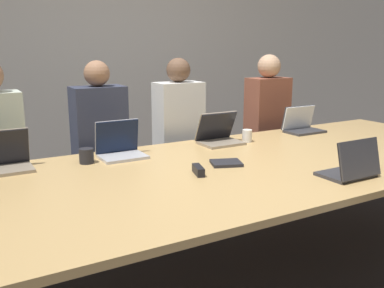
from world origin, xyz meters
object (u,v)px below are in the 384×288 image
Objects in this scene: cup_far_midleft at (86,156)px; stapler at (198,170)px; laptop_far_right at (301,124)px; laptop_near_midright at (352,167)px; laptop_far_center at (218,134)px; person_far_midleft at (101,154)px; cup_near_midright at (371,161)px; laptop_far_midleft at (120,146)px; person_far_right at (267,130)px; cup_far_center at (247,136)px; person_far_center at (179,142)px; laptop_far_left at (3,159)px.

cup_far_midleft is 0.63× the size of stapler.
laptop_far_right is 1.37m from laptop_near_midright.
laptop_far_center is (1.07, 0.06, 0.02)m from cup_far_midleft.
cup_near_midright is at bearing -50.42° from person_far_midleft.
laptop_far_midleft is 3.14× the size of cup_far_midleft.
cup_far_center is at bearing -140.07° from person_far_right.
person_far_center is at bearing 84.08° from stapler.
laptop_far_right is 0.68m from cup_far_center.
person_far_midleft reaches higher than cup_far_midleft.
cup_far_center is at bearing -16.50° from laptop_far_center.
person_far_center is 9.03× the size of stapler.
person_far_midleft reaches higher than laptop_near_midright.
laptop_near_midright is at bearing -92.98° from cup_far_center.
cup_near_midright is 1.08m from stapler.
laptop_far_midleft reaches higher than cup_near_midright.
person_far_center is at bearing 121.44° from cup_far_center.
cup_far_center is (0.23, -0.07, -0.02)m from laptop_far_center.
laptop_far_left reaches higher than laptop_far_right.
person_far_center reaches higher than stapler.
laptop_far_midleft is at bearing 139.51° from cup_near_midright.
person_far_center is at bearing 16.40° from laptop_far_left.
person_far_right is at bearing 73.43° from cup_near_midright.
laptop_near_midright is at bearing -41.10° from cup_far_midleft.
laptop_far_midleft is at bearing -90.06° from person_far_midleft.
laptop_far_center is at bearing 163.50° from cup_far_center.
laptop_far_right is 0.90m from laptop_far_center.
person_far_right is at bearing 10.30° from laptop_far_left.
cup_near_midright is (1.25, -1.07, -0.02)m from laptop_far_midleft.
laptop_far_left is (-0.74, -0.40, 0.15)m from person_far_midleft.
person_far_right is 1.79m from laptop_far_midleft.
laptop_far_center is at bearing -28.20° from person_far_midleft.
laptop_near_midright is 0.22× the size of person_far_center.
person_far_right is at bearing 28.64° from laptop_far_center.
laptop_far_right is at bearing -0.51° from laptop_far_left.
cup_far_center is (0.33, -0.54, 0.12)m from person_far_center.
laptop_near_midright reaches higher than cup_far_midleft.
laptop_far_right is 0.48m from person_far_right.
laptop_far_center is (1.56, -0.04, -0.00)m from laptop_far_left.
laptop_far_right is 1.05× the size of laptop_far_center.
cup_near_midright is 0.07× the size of person_far_center.
laptop_far_center is (-0.43, 1.07, 0.02)m from cup_near_midright.
cup_far_center is 0.63× the size of stapler.
cup_near_midright reaches higher than stapler.
laptop_near_midright is (1.24, -1.08, 0.02)m from cup_far_midleft.
laptop_far_midleft is 0.75m from laptop_far_left.
laptop_far_midleft is (-1.72, -0.03, 0.00)m from laptop_far_right.
cup_far_midleft is 0.77m from stapler.
cup_far_midleft is 0.32× the size of laptop_near_midright.
cup_far_midleft is (-1.96, -0.55, 0.11)m from person_far_right.
laptop_far_midleft is 0.47m from person_far_midleft.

